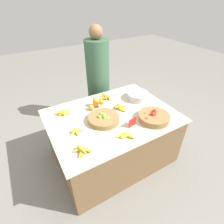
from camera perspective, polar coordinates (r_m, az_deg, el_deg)
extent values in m
plane|color=gray|center=(2.59, 0.00, -13.66)|extent=(12.00, 12.00, 0.00)
cube|color=brown|center=(2.34, 0.00, -8.13)|extent=(1.45, 1.09, 0.69)
cube|color=#BCB29E|center=(2.12, 0.00, -1.24)|extent=(1.51, 1.13, 0.01)
cylinder|color=olive|center=(2.01, -2.69, -2.21)|extent=(0.36, 0.36, 0.06)
sphere|color=#7AB238|center=(1.99, -4.12, -1.65)|extent=(0.05, 0.05, 0.05)
sphere|color=#7AB238|center=(1.99, -2.72, -1.35)|extent=(0.05, 0.05, 0.05)
sphere|color=#89BC42|center=(2.00, -2.71, -1.71)|extent=(0.05, 0.05, 0.05)
sphere|color=#6BA333|center=(1.99, -2.81, -1.59)|extent=(0.04, 0.04, 0.04)
sphere|color=#6BA333|center=(2.03, -5.77, -1.79)|extent=(0.05, 0.05, 0.05)
sphere|color=#6BA333|center=(1.98, -2.40, -2.15)|extent=(0.05, 0.05, 0.05)
sphere|color=#89BC42|center=(2.01, -2.64, -1.08)|extent=(0.05, 0.05, 0.05)
sphere|color=#89BC42|center=(1.98, -1.50, -2.05)|extent=(0.05, 0.05, 0.05)
sphere|color=#7AB238|center=(2.00, -2.85, -1.55)|extent=(0.05, 0.05, 0.05)
sphere|color=#7AB238|center=(1.96, -0.61, -2.95)|extent=(0.04, 0.04, 0.04)
sphere|color=#6BA333|center=(2.04, -2.95, -1.82)|extent=(0.04, 0.04, 0.04)
sphere|color=#7AB238|center=(2.03, -3.47, -0.78)|extent=(0.05, 0.05, 0.05)
cylinder|color=olive|center=(2.09, 13.49, -1.65)|extent=(0.36, 0.36, 0.07)
sphere|color=red|center=(2.10, 13.73, 0.28)|extent=(0.05, 0.05, 0.05)
sphere|color=red|center=(2.06, 13.64, -0.81)|extent=(0.04, 0.04, 0.04)
sphere|color=red|center=(2.08, 10.62, -0.77)|extent=(0.04, 0.04, 0.04)
sphere|color=red|center=(2.05, 13.13, -0.62)|extent=(0.05, 0.05, 0.05)
sphere|color=red|center=(2.08, 13.47, -1.56)|extent=(0.05, 0.05, 0.05)
sphere|color=red|center=(2.10, 13.64, -0.50)|extent=(0.04, 0.04, 0.04)
sphere|color=red|center=(2.05, 12.79, -2.07)|extent=(0.04, 0.04, 0.04)
sphere|color=red|center=(2.17, 13.46, -0.07)|extent=(0.04, 0.04, 0.04)
sphere|color=red|center=(2.05, 13.31, -1.47)|extent=(0.04, 0.04, 0.04)
sphere|color=red|center=(2.00, 11.23, -2.28)|extent=(0.04, 0.04, 0.04)
sphere|color=red|center=(2.12, 13.85, -0.95)|extent=(0.05, 0.05, 0.05)
sphere|color=orange|center=(2.27, -5.34, 2.77)|extent=(0.08, 0.08, 0.08)
sphere|color=orange|center=(2.29, -5.08, 2.90)|extent=(0.07, 0.07, 0.07)
sphere|color=orange|center=(2.21, -6.79, 1.49)|extent=(0.07, 0.07, 0.07)
sphere|color=orange|center=(2.24, -5.40, 3.87)|extent=(0.08, 0.08, 0.08)
sphere|color=orange|center=(2.21, -3.43, 3.26)|extent=(0.07, 0.07, 0.07)
cylinder|color=silver|center=(2.45, 8.46, 5.25)|extent=(0.30, 0.30, 0.09)
cube|color=red|center=(1.94, 6.76, -3.31)|extent=(0.12, 0.03, 0.10)
ellipsoid|color=gold|center=(2.22, -15.27, -0.18)|extent=(0.13, 0.09, 0.03)
ellipsoid|color=gold|center=(2.19, -15.54, -0.58)|extent=(0.13, 0.06, 0.03)
ellipsoid|color=gold|center=(2.21, -15.29, -0.23)|extent=(0.07, 0.13, 0.03)
ellipsoid|color=gold|center=(2.20, -15.51, -0.54)|extent=(0.13, 0.04, 0.03)
ellipsoid|color=gold|center=(2.18, -14.76, 0.14)|extent=(0.13, 0.08, 0.03)
ellipsoid|color=gold|center=(2.19, -16.35, 0.11)|extent=(0.12, 0.04, 0.03)
ellipsoid|color=gold|center=(1.71, -10.22, -11.97)|extent=(0.16, 0.06, 0.03)
ellipsoid|color=gold|center=(1.68, -10.04, -12.89)|extent=(0.10, 0.11, 0.03)
ellipsoid|color=gold|center=(1.70, -8.57, -12.00)|extent=(0.10, 0.13, 0.04)
ellipsoid|color=gold|center=(1.70, -10.18, -12.29)|extent=(0.06, 0.15, 0.03)
ellipsoid|color=gold|center=(1.68, -9.44, -11.74)|extent=(0.11, 0.14, 0.03)
ellipsoid|color=gold|center=(1.67, -9.90, -11.88)|extent=(0.06, 0.14, 0.03)
ellipsoid|color=gold|center=(2.20, 2.81, 0.85)|extent=(0.09, 0.15, 0.03)
ellipsoid|color=gold|center=(2.24, 2.20, 1.70)|extent=(0.05, 0.12, 0.03)
ellipsoid|color=gold|center=(2.22, 2.06, 1.25)|extent=(0.09, 0.14, 0.03)
ellipsoid|color=gold|center=(2.23, 2.32, 1.48)|extent=(0.12, 0.13, 0.03)
ellipsoid|color=gold|center=(2.21, 2.87, 1.21)|extent=(0.13, 0.10, 0.03)
ellipsoid|color=gold|center=(2.22, 2.33, 2.23)|extent=(0.08, 0.12, 0.03)
ellipsoid|color=gold|center=(2.21, 2.79, 1.83)|extent=(0.16, 0.06, 0.03)
ellipsoid|color=gold|center=(1.90, -11.50, -6.21)|extent=(0.06, 0.14, 0.03)
ellipsoid|color=gold|center=(1.91, -11.77, -6.02)|extent=(0.12, 0.07, 0.04)
ellipsoid|color=gold|center=(1.91, -11.85, -6.21)|extent=(0.13, 0.08, 0.03)
ellipsoid|color=gold|center=(1.91, -11.40, -6.02)|extent=(0.12, 0.07, 0.03)
ellipsoid|color=gold|center=(1.84, 3.39, -7.27)|extent=(0.15, 0.05, 0.03)
ellipsoid|color=gold|center=(1.82, 5.32, -7.67)|extent=(0.10, 0.15, 0.03)
ellipsoid|color=gold|center=(1.82, 4.84, -7.66)|extent=(0.13, 0.04, 0.03)
ellipsoid|color=gold|center=(1.82, 4.67, -7.62)|extent=(0.15, 0.03, 0.03)
ellipsoid|color=gold|center=(2.45, -1.75, 4.82)|extent=(0.14, 0.06, 0.03)
ellipsoid|color=gold|center=(2.47, -1.96, 5.07)|extent=(0.13, 0.08, 0.03)
ellipsoid|color=gold|center=(2.43, -0.87, 4.62)|extent=(0.07, 0.12, 0.03)
ellipsoid|color=gold|center=(2.46, -1.24, 4.91)|extent=(0.05, 0.12, 0.03)
ellipsoid|color=gold|center=(2.44, -2.45, 4.75)|extent=(0.15, 0.05, 0.03)
ellipsoid|color=gold|center=(2.44, -2.17, 5.27)|extent=(0.08, 0.15, 0.03)
ellipsoid|color=gold|center=(2.42, -2.12, 5.33)|extent=(0.07, 0.15, 0.04)
cylinder|color=#385B42|center=(2.88, -4.47, 9.10)|extent=(0.36, 0.36, 1.38)
sphere|color=#896042|center=(2.64, -5.31, 24.65)|extent=(0.20, 0.20, 0.20)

